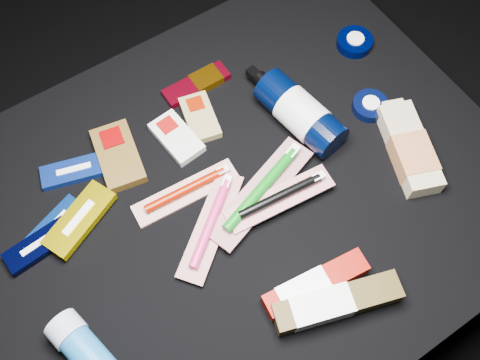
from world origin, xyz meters
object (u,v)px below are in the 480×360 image
deodorant_stick (85,351)px  toothpaste_carton_red (311,287)px  bodywash_bottle (410,150)px  lotion_bottle (300,113)px

deodorant_stick → toothpaste_carton_red: size_ratio=0.77×
toothpaste_carton_red → bodywash_bottle: bearing=25.7°
bodywash_bottle → deodorant_stick: deodorant_stick is taller
bodywash_bottle → deodorant_stick: 0.64m
deodorant_stick → toothpaste_carton_red: (0.35, -0.11, -0.01)m
lotion_bottle → deodorant_stick: (-0.52, -0.16, -0.01)m
lotion_bottle → bodywash_bottle: bearing=-60.7°
lotion_bottle → toothpaste_carton_red: 0.32m
bodywash_bottle → lotion_bottle: bearing=148.8°
lotion_bottle → deodorant_stick: size_ratio=1.66×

